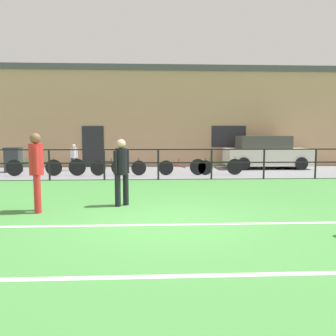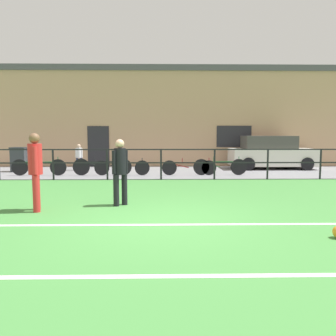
{
  "view_description": "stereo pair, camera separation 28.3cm",
  "coord_description": "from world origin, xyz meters",
  "views": [
    {
      "loc": [
        -0.26,
        -6.57,
        1.71
      ],
      "look_at": [
        0.2,
        2.64,
        0.78
      ],
      "focal_mm": 36.28,
      "sensor_mm": 36.0,
      "label": 1
    },
    {
      "loc": [
        0.02,
        -6.58,
        1.71
      ],
      "look_at": [
        0.2,
        2.64,
        0.78
      ],
      "focal_mm": 36.28,
      "sensor_mm": 36.0,
      "label": 2
    }
  ],
  "objects": [
    {
      "name": "ground",
      "position": [
        0.0,
        0.0,
        -0.02
      ],
      "size": [
        60.0,
        44.0,
        0.04
      ],
      "primitive_type": "cube",
      "color": "#42843D"
    },
    {
      "name": "field_line_touchline",
      "position": [
        0.0,
        -0.33,
        0.0
      ],
      "size": [
        36.0,
        0.11,
        0.0
      ],
      "primitive_type": "cube",
      "color": "white",
      "rests_on": "ground"
    },
    {
      "name": "field_line_hash",
      "position": [
        0.0,
        -2.66,
        0.0
      ],
      "size": [
        36.0,
        0.11,
        0.0
      ],
      "primitive_type": "cube",
      "color": "white",
      "rests_on": "ground"
    },
    {
      "name": "pavement_strip",
      "position": [
        0.0,
        8.5,
        0.01
      ],
      "size": [
        48.0,
        5.0,
        0.02
      ],
      "primitive_type": "cube",
      "color": "slate",
      "rests_on": "ground"
    },
    {
      "name": "perimeter_fence",
      "position": [
        0.0,
        6.0,
        0.75
      ],
      "size": [
        36.07,
        0.07,
        1.15
      ],
      "color": "black",
      "rests_on": "ground"
    },
    {
      "name": "clubhouse_facade",
      "position": [
        -0.0,
        12.2,
        2.61
      ],
      "size": [
        28.0,
        2.56,
        5.21
      ],
      "color": "tan",
      "rests_on": "ground"
    },
    {
      "name": "player_goalkeeper",
      "position": [
        -0.96,
        1.43,
        0.9
      ],
      "size": [
        0.35,
        0.32,
        1.58
      ],
      "rotation": [
        0.0,
        0.0,
        3.86
      ],
      "color": "black",
      "rests_on": "ground"
    },
    {
      "name": "player_striker",
      "position": [
        -2.75,
        0.88,
        0.98
      ],
      "size": [
        0.3,
        0.45,
        1.72
      ],
      "rotation": [
        0.0,
        0.0,
        5.03
      ],
      "color": "red",
      "rests_on": "ground"
    },
    {
      "name": "spectator_child",
      "position": [
        -3.81,
        9.17,
        0.71
      ],
      "size": [
        0.33,
        0.21,
        1.22
      ],
      "rotation": [
        0.0,
        0.0,
        3.17
      ],
      "color": "#232D4C",
      "rests_on": "pavement_strip"
    },
    {
      "name": "parked_car_red",
      "position": [
        5.33,
        9.72,
        0.77
      ],
      "size": [
        4.03,
        1.79,
        1.59
      ],
      "color": "silver",
      "rests_on": "pavement_strip"
    },
    {
      "name": "bicycle_parked_0",
      "position": [
        -2.4,
        7.2,
        0.38
      ],
      "size": [
        2.39,
        0.04,
        0.78
      ],
      "color": "black",
      "rests_on": "pavement_strip"
    },
    {
      "name": "bicycle_parked_1",
      "position": [
        2.41,
        7.2,
        0.36
      ],
      "size": [
        2.2,
        0.04,
        0.76
      ],
      "color": "black",
      "rests_on": "pavement_strip"
    },
    {
      "name": "bicycle_parked_2",
      "position": [
        -1.6,
        7.2,
        0.34
      ],
      "size": [
        2.25,
        0.04,
        0.71
      ],
      "color": "black",
      "rests_on": "pavement_strip"
    },
    {
      "name": "bicycle_parked_3",
      "position": [
        -4.97,
        7.2,
        0.37
      ],
      "size": [
        2.22,
        0.04,
        0.76
      ],
      "color": "black",
      "rests_on": "pavement_strip"
    },
    {
      "name": "bicycle_parked_4",
      "position": [
        1.14,
        7.2,
        0.34
      ],
      "size": [
        2.23,
        0.04,
        0.71
      ],
      "color": "black",
      "rests_on": "pavement_strip"
    },
    {
      "name": "trash_bin_0",
      "position": [
        -6.34,
        8.65,
        0.57
      ],
      "size": [
        0.67,
        0.57,
        1.09
      ],
      "color": "#33383D",
      "rests_on": "pavement_strip"
    }
  ]
}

